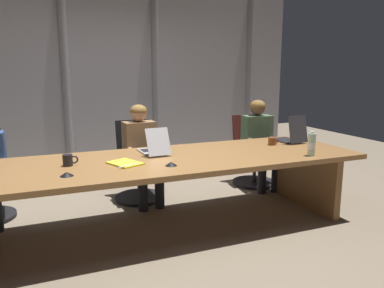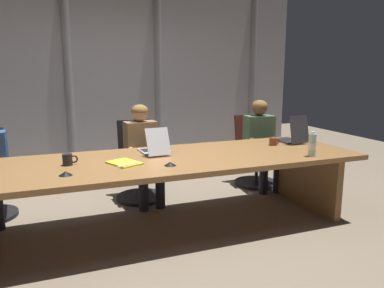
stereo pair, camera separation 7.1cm
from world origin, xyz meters
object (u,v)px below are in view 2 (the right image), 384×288
Objects in this scene: conference_mic_left_side at (66,173)px; spiral_notepad at (124,163)px; water_bottle_primary at (312,145)px; person_center at (261,138)px; coffee_mug_far at (273,142)px; laptop_left_mid at (154,148)px; office_chair_left_mid at (139,170)px; coffee_mug_near at (68,160)px; office_chair_center at (255,159)px; laptop_center at (291,137)px; conference_mic_middle at (170,164)px; person_left_mid at (143,147)px.

spiral_notepad is at bearing 21.66° from conference_mic_left_side.
person_center is at bearing 79.76° from water_bottle_primary.
person_center reaches higher than coffee_mug_far.
laptop_left_mid is 3.94× the size of conference_mic_left_side.
office_chair_left_mid reaches higher than coffee_mug_near.
person_center is at bearing 18.00° from coffee_mug_near.
spiral_notepad is (-1.79, 0.37, -0.10)m from water_bottle_primary.
office_chair_center is at bearing -175.05° from person_center.
conference_mic_middle is (-1.68, -0.53, -0.05)m from laptop_center.
laptop_left_mid is 1.59m from water_bottle_primary.
conference_mic_left_side is 0.30× the size of spiral_notepad.
office_chair_center is 0.99m from coffee_mug_far.
office_chair_left_mid reaches higher than conference_mic_middle.
spiral_notepad is (-2.03, -1.11, 0.38)m from office_chair_center.
person_center is at bearing 24.42° from conference_mic_left_side.
water_bottle_primary is (-0.26, -0.69, 0.05)m from laptop_center.
office_chair_left_mid is at bearing 147.88° from coffee_mug_far.
spiral_notepad is (-0.37, -0.34, -0.05)m from laptop_left_mid.
conference_mic_middle is (-1.42, 0.16, -0.10)m from water_bottle_primary.
person_left_mid is at bearing 152.65° from coffee_mug_far.
laptop_left_mid is at bearing 31.42° from conference_mic_left_side.
water_bottle_primary is at bearing -35.41° from spiral_notepad.
laptop_center is 0.64m from person_center.
laptop_center is 0.44× the size of office_chair_center.
office_chair_center is 1.57m from water_bottle_primary.
water_bottle_primary is at bearing -86.48° from coffee_mug_far.
spiral_notepad is at bearing -64.24° from office_chair_center.
person_left_mid is (-1.62, -0.16, 0.31)m from office_chair_center.
water_bottle_primary reaches higher than office_chair_left_mid.
office_chair_center reaches higher than conference_mic_middle.
office_chair_center is 1.66m from person_left_mid.
coffee_mug_far is 0.36× the size of spiral_notepad.
person_left_mid is at bearing 66.47° from laptop_center.
water_bottle_primary is at bearing 156.89° from laptop_center.
laptop_left_mid is 3.94× the size of conference_mic_middle.
coffee_mug_far is 1.20× the size of conference_mic_middle.
laptop_left_mid is 1.88m from office_chair_center.
coffee_mug_near is 2.24m from coffee_mug_far.
coffee_mug_near is at bearing 91.52° from laptop_center.
person_center is 4.76× the size of water_bottle_primary.
person_left_mid is (0.02, -0.16, 0.31)m from office_chair_left_mid.
spiral_notepad is at bearing -171.89° from coffee_mug_far.
office_chair_center is 2.60× the size of spiral_notepad.
laptop_left_mid reaches higher than office_chair_center.
water_bottle_primary is 1.83m from spiral_notepad.
office_chair_center is 0.36m from person_center.
person_left_mid is 1.00× the size of person_center.
laptop_left_mid reaches higher than office_chair_left_mid.
laptop_left_mid is 1.18× the size of spiral_notepad.
laptop_center is 3.81× the size of conference_mic_left_side.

